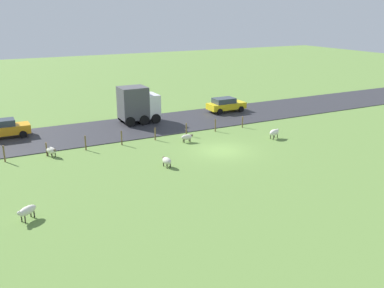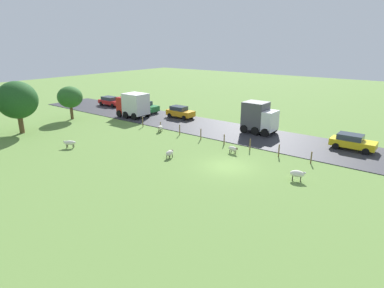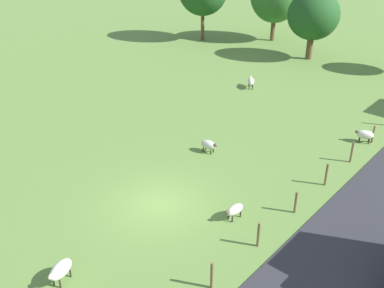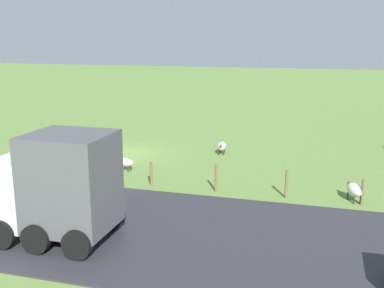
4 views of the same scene
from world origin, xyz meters
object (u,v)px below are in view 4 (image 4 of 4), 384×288
Objects in this scene: sheep_2 at (354,190)px; truck_1 at (59,186)px; sheep_4 at (124,162)px; sheep_0 at (30,141)px; sheep_1 at (222,146)px.

sheep_2 is 0.29× the size of truck_1.
sheep_2 is at bearing 82.42° from sheep_4.
sheep_4 is at bearing -97.58° from sheep_2.
truck_1 reaches higher than sheep_0.
sheep_0 is 1.13× the size of sheep_4.
sheep_2 is 1.01× the size of sheep_4.
sheep_0 reaches higher than sheep_2.
truck_1 is at bearing 9.50° from sheep_4.
sheep_2 is 11.16m from sheep_4.
sheep_4 is 8.41m from truck_1.
truck_1 is at bearing 39.00° from sheep_0.
sheep_2 is at bearing 124.61° from truck_1.
sheep_0 is 1.12× the size of sheep_2.
sheep_1 is 0.96× the size of sheep_4.
sheep_1 is at bearing 139.61° from sheep_4.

